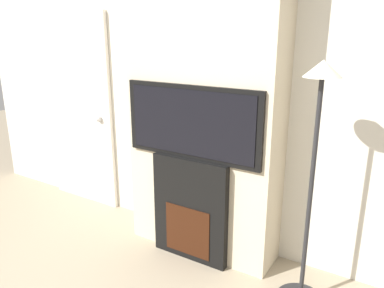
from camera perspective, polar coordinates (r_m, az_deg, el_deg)
name	(u,v)px	position (r m, az deg, el deg)	size (l,w,h in m)	color
wall_back	(217,89)	(3.12, 3.84, 8.38)	(6.00, 0.06, 2.70)	silver
chimney_breast	(204,92)	(2.94, 1.88, 7.88)	(1.26, 0.36, 2.70)	beige
fireplace	(192,209)	(3.07, -0.01, -9.83)	(0.66, 0.15, 0.86)	black
television	(192,122)	(2.82, -0.03, 3.30)	(1.15, 0.07, 0.57)	black
floor_lamp	(313,164)	(2.44, 18.02, -2.96)	(0.33, 0.33, 1.65)	#262628
entry_door	(80,111)	(4.14, -16.75, 4.85)	(0.90, 0.09, 2.00)	silver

